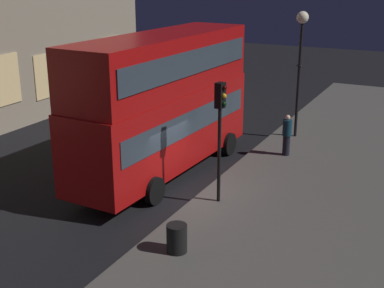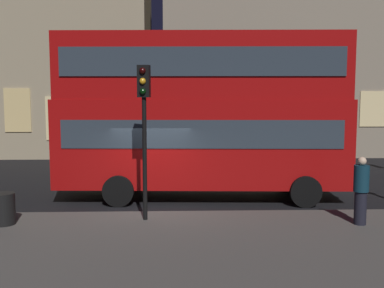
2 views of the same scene
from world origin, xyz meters
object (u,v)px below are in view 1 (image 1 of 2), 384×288
traffic_light_near_kerb (220,118)px  street_lamp (301,43)px  traffic_light_far_side (204,61)px  double_decker_bus (163,98)px  litter_bin (177,238)px  pedestrian (287,135)px

traffic_light_near_kerb → street_lamp: size_ratio=0.71×
traffic_light_far_side → double_decker_bus: bearing=5.8°
double_decker_bus → litter_bin: (-5.42, -3.50, -2.55)m
traffic_light_far_side → pedestrian: 9.07m
traffic_light_near_kerb → pedestrian: (5.70, -0.64, -2.09)m
double_decker_bus → street_lamp: size_ratio=1.68×
street_lamp → litter_bin: street_lamp is taller
double_decker_bus → street_lamp: street_lamp is taller
traffic_light_near_kerb → street_lamp: bearing=6.7°
traffic_light_near_kerb → litter_bin: (-3.70, -0.34, -2.59)m
street_lamp → pedestrian: (-2.85, -0.42, -3.55)m
double_decker_bus → traffic_light_far_side: bearing=19.4°
litter_bin → traffic_light_near_kerb: bearing=5.2°
traffic_light_far_side → litter_bin: size_ratio=4.75×
double_decker_bus → traffic_light_far_side: double_decker_bus is taller
pedestrian → traffic_light_far_side: bearing=-135.7°
double_decker_bus → litter_bin: bearing=-144.4°
traffic_light_far_side → litter_bin: 16.68m
street_lamp → traffic_light_far_side: bearing=64.9°
traffic_light_far_side → traffic_light_near_kerb: bearing=17.0°
double_decker_bus → traffic_light_far_side: size_ratio=2.49×
double_decker_bus → traffic_light_near_kerb: 3.60m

